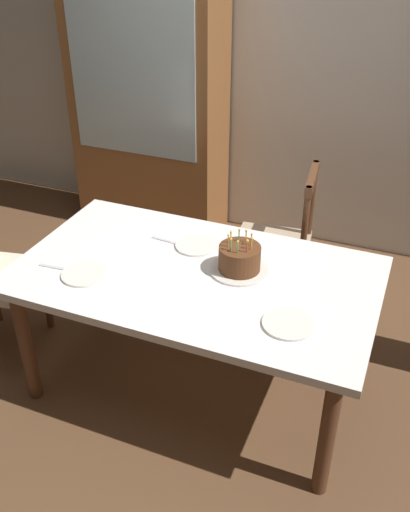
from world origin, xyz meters
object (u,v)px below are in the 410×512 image
at_px(birthday_cake, 239,260).
at_px(plate_near_guest, 288,324).
at_px(chair_spindle_back, 276,246).
at_px(dining_table, 195,286).
at_px(plate_near_celebrant, 85,274).
at_px(china_cabinet, 149,107).
at_px(plate_far_side, 197,245).

xyz_separation_m(birthday_cake, plate_near_guest, (0.32, -0.31, -0.06)).
relative_size(birthday_cake, chair_spindle_back, 0.29).
xyz_separation_m(dining_table, plate_near_guest, (0.51, -0.22, 0.09)).
distance_m(dining_table, birthday_cake, 0.25).
height_order(plate_near_celebrant, chair_spindle_back, chair_spindle_back).
distance_m(plate_near_guest, china_cabinet, 2.36).
xyz_separation_m(dining_table, plate_far_side, (-0.09, 0.22, 0.09)).
distance_m(plate_far_side, chair_spindle_back, 0.71).
bearing_deg(plate_near_celebrant, dining_table, 25.19).
height_order(chair_spindle_back, china_cabinet, china_cabinet).
bearing_deg(china_cabinet, dining_table, -56.53).
distance_m(plate_near_celebrant, chair_spindle_back, 1.25).
distance_m(birthday_cake, plate_near_guest, 0.45).
relative_size(dining_table, plate_near_celebrant, 7.77).
relative_size(plate_far_side, china_cabinet, 0.12).
xyz_separation_m(birthday_cake, plate_far_side, (-0.27, 0.13, -0.06)).
bearing_deg(dining_table, birthday_cake, 24.74).
xyz_separation_m(birthday_cake, china_cabinet, (-1.22, 1.47, 0.17)).
bearing_deg(plate_far_side, china_cabinet, 125.25).
distance_m(plate_near_celebrant, china_cabinet, 1.88).
relative_size(plate_near_guest, chair_spindle_back, 0.23).
bearing_deg(plate_near_celebrant, china_cabinet, 107.48).
bearing_deg(plate_near_celebrant, plate_near_guest, 0.00).
bearing_deg(plate_near_guest, plate_near_celebrant, 180.00).
bearing_deg(birthday_cake, dining_table, -155.26).
height_order(dining_table, plate_near_guest, plate_near_guest).
bearing_deg(china_cabinet, plate_near_guest, -49.07).
bearing_deg(china_cabinet, plate_far_side, -54.75).
xyz_separation_m(plate_near_celebrant, chair_spindle_back, (0.65, 1.04, -0.27)).
relative_size(plate_near_celebrant, china_cabinet, 0.12).
bearing_deg(birthday_cake, plate_near_guest, -43.64).
relative_size(dining_table, chair_spindle_back, 1.80).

